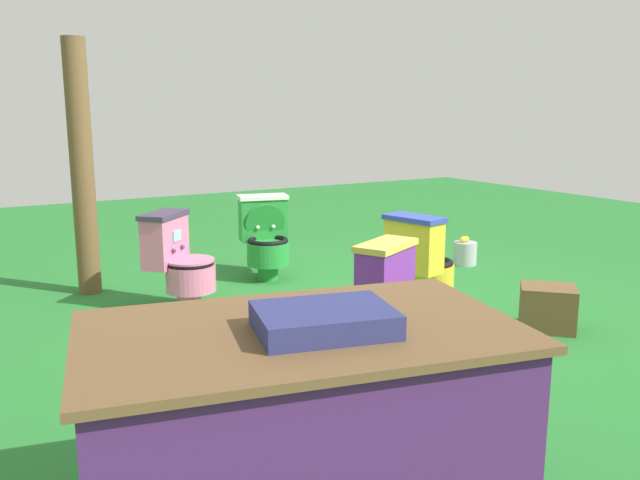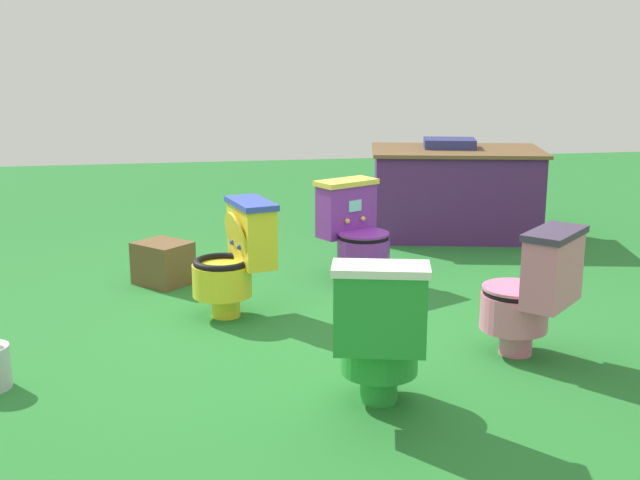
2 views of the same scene
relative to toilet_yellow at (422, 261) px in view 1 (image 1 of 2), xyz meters
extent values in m
plane|color=#26752D|center=(0.43, -0.23, -0.37)|extent=(14.00, 14.00, 0.00)
cylinder|color=yellow|center=(-0.07, -0.02, -0.30)|extent=(0.22, 0.22, 0.14)
cylinder|color=yellow|center=(-0.09, -0.02, -0.13)|extent=(0.45, 0.45, 0.20)
torus|color=black|center=(-0.09, -0.02, -0.02)|extent=(0.43, 0.43, 0.04)
cylinder|color=#3347B2|center=(-0.09, -0.02, -0.07)|extent=(0.29, 0.29, 0.01)
cube|color=yellow|center=(0.10, 0.03, 0.13)|extent=(0.29, 0.44, 0.37)
cube|color=#3347B2|center=(0.10, 0.03, 0.33)|extent=(0.31, 0.47, 0.04)
cube|color=#8CE0E5|center=(0.01, 0.00, 0.18)|extent=(0.03, 0.11, 0.08)
cylinder|color=yellow|center=(0.01, 0.00, 0.12)|extent=(0.17, 0.36, 0.35)
sphere|color=#3347B2|center=(0.02, -0.07, 0.08)|extent=(0.04, 0.04, 0.04)
sphere|color=#3347B2|center=(-0.02, 0.07, 0.08)|extent=(0.04, 0.04, 0.04)
cylinder|color=green|center=(0.59, -1.39, -0.30)|extent=(0.22, 0.22, 0.14)
cylinder|color=green|center=(0.59, -1.37, -0.13)|extent=(0.45, 0.45, 0.20)
torus|color=black|center=(0.59, -1.37, -0.02)|extent=(0.43, 0.43, 0.04)
cylinder|color=white|center=(0.59, -1.37, -0.07)|extent=(0.29, 0.29, 0.01)
cube|color=green|center=(0.54, -1.56, 0.13)|extent=(0.44, 0.28, 0.37)
cube|color=white|center=(0.54, -1.56, 0.33)|extent=(0.47, 0.31, 0.04)
cube|color=#8CE0E5|center=(0.57, -1.46, 0.18)|extent=(0.11, 0.03, 0.08)
cylinder|color=green|center=(0.57, -1.47, 0.12)|extent=(0.36, 0.17, 0.35)
sphere|color=white|center=(0.50, -1.44, 0.08)|extent=(0.04, 0.04, 0.04)
sphere|color=white|center=(0.64, -1.48, 0.08)|extent=(0.04, 0.04, 0.04)
cylinder|color=pink|center=(1.47, -0.92, -0.30)|extent=(0.25, 0.25, 0.14)
cylinder|color=pink|center=(1.46, -0.90, -0.13)|extent=(0.52, 0.52, 0.20)
torus|color=black|center=(1.46, -0.90, -0.02)|extent=(0.50, 0.50, 0.04)
cylinder|color=#3F334C|center=(1.46, -0.90, -0.07)|extent=(0.34, 0.34, 0.01)
cube|color=pink|center=(1.60, -1.05, 0.13)|extent=(0.43, 0.42, 0.37)
cube|color=#3F334C|center=(1.60, -1.05, 0.33)|extent=(0.46, 0.46, 0.04)
cube|color=#8CE0E5|center=(1.53, -0.97, 0.18)|extent=(0.08, 0.08, 0.08)
cylinder|color=pink|center=(1.46, -0.90, 0.00)|extent=(0.51, 0.51, 0.02)
sphere|color=#3F334C|center=(1.48, -1.02, 0.08)|extent=(0.04, 0.04, 0.04)
sphere|color=#3F334C|center=(1.58, -0.92, 0.08)|extent=(0.04, 0.04, 0.04)
cylinder|color=purple|center=(0.91, 0.52, -0.30)|extent=(0.24, 0.24, 0.14)
cylinder|color=purple|center=(0.92, 0.50, -0.13)|extent=(0.50, 0.50, 0.20)
torus|color=black|center=(0.92, 0.50, -0.02)|extent=(0.48, 0.48, 0.04)
cylinder|color=#EACC4C|center=(0.92, 0.50, -0.07)|extent=(0.32, 0.32, 0.01)
cube|color=purple|center=(0.83, 0.68, 0.13)|extent=(0.45, 0.35, 0.37)
cube|color=#EACC4C|center=(0.83, 0.68, 0.33)|extent=(0.48, 0.39, 0.04)
cube|color=#8CE0E5|center=(0.88, 0.59, 0.18)|extent=(0.10, 0.06, 0.08)
cylinder|color=purple|center=(0.92, 0.50, 0.00)|extent=(0.48, 0.48, 0.02)
sphere|color=#EACC4C|center=(0.94, 0.62, 0.08)|extent=(0.04, 0.04, 0.04)
sphere|color=#EACC4C|center=(0.82, 0.56, 0.08)|extent=(0.04, 0.04, 0.04)
cube|color=#4C2360|center=(2.04, 1.85, 0.00)|extent=(1.54, 1.08, 0.74)
cube|color=brown|center=(2.04, 1.85, 0.38)|extent=(1.61, 1.15, 0.03)
cube|color=navy|center=(2.00, 1.94, 0.44)|extent=(0.50, 0.42, 0.08)
cylinder|color=brown|center=(2.02, -1.75, 0.64)|extent=(0.18, 0.18, 2.02)
cube|color=brown|center=(-0.47, 0.77, -0.22)|extent=(0.46, 0.47, 0.30)
cylinder|color=#B7B7BF|center=(-1.30, -0.93, -0.26)|extent=(0.22, 0.22, 0.22)
ellipsoid|color=yellow|center=(-1.30, -0.93, -0.12)|extent=(0.07, 0.05, 0.05)
ellipsoid|color=yellow|center=(-1.26, -0.93, -0.12)|extent=(0.07, 0.05, 0.05)
ellipsoid|color=yellow|center=(-1.28, -0.95, -0.12)|extent=(0.07, 0.05, 0.05)
camera|label=1|loc=(3.05, 3.70, 1.12)|focal=37.07mm
camera|label=2|loc=(-0.29, -4.98, 1.32)|focal=46.39mm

